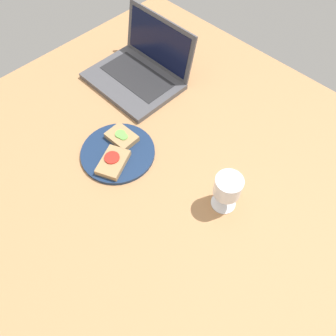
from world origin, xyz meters
TOP-DOWN VIEW (x-y plane):
  - wooden_table at (0.00, 0.00)cm, footprint 140.00×140.00cm
  - plate at (-11.23, -4.29)cm, footprint 23.53×23.53cm
  - sandwich_with_cucumber at (-14.06, -0.24)cm, footprint 9.67×7.28cm
  - sandwich_with_tomato at (-8.46, -8.30)cm, footprint 11.03×12.82cm
  - wine_glass at (23.84, 5.59)cm, footprint 7.55×7.55cm
  - laptop at (-32.27, 24.32)cm, footprint 33.10×28.36cm

SIDE VIEW (x-z plane):
  - wooden_table at x=0.00cm, z-range 0.00..3.00cm
  - plate at x=-11.23cm, z-range 3.00..4.12cm
  - sandwich_with_tomato at x=-8.46cm, z-range 3.96..6.37cm
  - sandwich_with_cucumber at x=-14.06cm, z-range 3.99..6.35cm
  - laptop at x=-32.27cm, z-range -3.40..16.33cm
  - wine_glass at x=23.84cm, z-range 5.61..18.14cm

